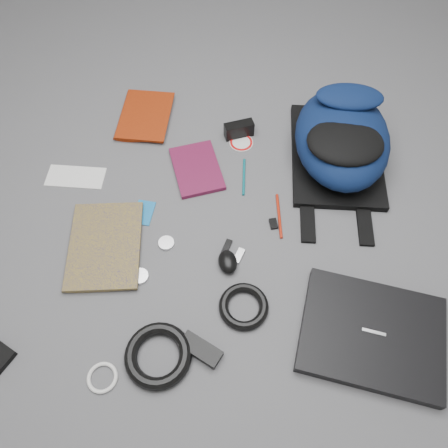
# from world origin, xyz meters

# --- Properties ---
(ground) EXTENTS (4.00, 4.00, 0.00)m
(ground) POSITION_xyz_m (0.00, 0.00, 0.00)
(ground) COLOR #4F4F51
(ground) RESTS_ON ground
(backpack) EXTENTS (0.35, 0.49, 0.19)m
(backpack) POSITION_xyz_m (0.34, 0.32, 0.10)
(backpack) COLOR black
(backpack) RESTS_ON ground
(laptop) EXTENTS (0.40, 0.33, 0.04)m
(laptop) POSITION_xyz_m (0.43, -0.29, 0.02)
(laptop) COLOR black
(laptop) RESTS_ON ground
(textbook_red) EXTENTS (0.18, 0.24, 0.03)m
(textbook_red) POSITION_xyz_m (-0.43, 0.41, 0.01)
(textbook_red) COLOR maroon
(textbook_red) RESTS_ON ground
(comic_book) EXTENTS (0.26, 0.32, 0.02)m
(comic_book) POSITION_xyz_m (-0.45, -0.13, 0.01)
(comic_book) COLOR #B79A0D
(comic_book) RESTS_ON ground
(envelope) EXTENTS (0.19, 0.09, 0.00)m
(envelope) POSITION_xyz_m (-0.51, 0.13, 0.00)
(envelope) COLOR silver
(envelope) RESTS_ON ground
(dvd_case) EXTENTS (0.22, 0.25, 0.02)m
(dvd_case) POSITION_xyz_m (-0.12, 0.21, 0.01)
(dvd_case) COLOR #470D26
(dvd_case) RESTS_ON ground
(compact_camera) EXTENTS (0.11, 0.07, 0.06)m
(compact_camera) POSITION_xyz_m (0.01, 0.38, 0.03)
(compact_camera) COLOR black
(compact_camera) RESTS_ON ground
(sticker_disc) EXTENTS (0.10, 0.10, 0.00)m
(sticker_disc) POSITION_xyz_m (0.02, 0.35, 0.00)
(sticker_disc) COLOR silver
(sticker_disc) RESTS_ON ground
(pen_teal) EXTENTS (0.02, 0.15, 0.01)m
(pen_teal) POSITION_xyz_m (0.04, 0.20, 0.00)
(pen_teal) COLOR #0B5A63
(pen_teal) RESTS_ON ground
(pen_red) EXTENTS (0.03, 0.16, 0.01)m
(pen_red) POSITION_xyz_m (0.17, 0.06, 0.00)
(pen_red) COLOR #A21F0C
(pen_red) RESTS_ON ground
(id_badge) EXTENTS (0.06, 0.09, 0.00)m
(id_badge) POSITION_xyz_m (-0.26, 0.02, 0.00)
(id_badge) COLOR #1668A6
(id_badge) RESTS_ON ground
(usb_black) EXTENTS (0.03, 0.05, 0.01)m
(usb_black) POSITION_xyz_m (0.02, -0.07, 0.00)
(usb_black) COLOR black
(usb_black) RESTS_ON ground
(usb_silver) EXTENTS (0.03, 0.05, 0.01)m
(usb_silver) POSITION_xyz_m (0.06, -0.09, 0.00)
(usb_silver) COLOR #AEAEB0
(usb_silver) RESTS_ON ground
(key_fob) EXTENTS (0.03, 0.04, 0.01)m
(key_fob) POSITION_xyz_m (0.15, 0.03, 0.01)
(key_fob) COLOR black
(key_fob) RESTS_ON ground
(mouse) EXTENTS (0.08, 0.09, 0.04)m
(mouse) POSITION_xyz_m (0.03, -0.13, 0.02)
(mouse) COLOR black
(mouse) RESTS_ON ground
(headphone_left) EXTENTS (0.05, 0.05, 0.01)m
(headphone_left) POSITION_xyz_m (-0.17, -0.08, 0.01)
(headphone_left) COLOR silver
(headphone_left) RESTS_ON ground
(headphone_right) EXTENTS (0.05, 0.05, 0.01)m
(headphone_right) POSITION_xyz_m (-0.22, -0.20, 0.01)
(headphone_right) COLOR silver
(headphone_right) RESTS_ON ground
(cable_coil) EXTENTS (0.17, 0.17, 0.03)m
(cable_coil) POSITION_xyz_m (0.09, -0.25, 0.01)
(cable_coil) COLOR black
(cable_coil) RESTS_ON ground
(power_brick) EXTENTS (0.12, 0.09, 0.03)m
(power_brick) POSITION_xyz_m (-0.01, -0.38, 0.01)
(power_brick) COLOR black
(power_brick) RESTS_ON ground
(power_cord_coil) EXTENTS (0.19, 0.19, 0.03)m
(power_cord_coil) POSITION_xyz_m (-0.12, -0.41, 0.02)
(power_cord_coil) COLOR black
(power_cord_coil) RESTS_ON ground
(white_cable_coil) EXTENTS (0.11, 0.11, 0.01)m
(white_cable_coil) POSITION_xyz_m (-0.25, -0.48, 0.01)
(white_cable_coil) COLOR silver
(white_cable_coil) RESTS_ON ground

